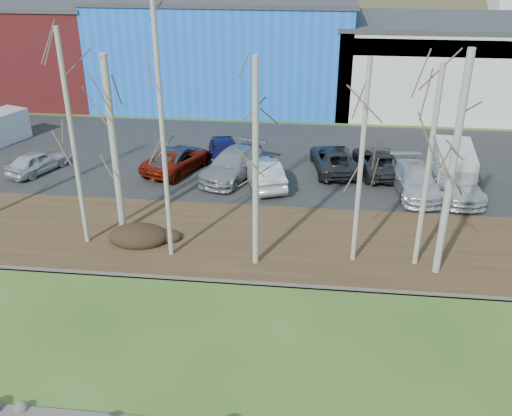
# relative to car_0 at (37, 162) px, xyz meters

# --- Properties ---
(river) EXTENTS (80.00, 8.00, 0.90)m
(river) POSITION_rel_car_0_xyz_m (14.49, -13.85, -0.79)
(river) COLOR black
(river) RESTS_ON ground
(far_bank_rocks) EXTENTS (80.00, 0.80, 0.46)m
(far_bank_rocks) POSITION_rel_car_0_xyz_m (14.49, -9.75, -0.79)
(far_bank_rocks) COLOR #47423D
(far_bank_rocks) RESTS_ON ground
(far_bank) EXTENTS (80.00, 7.00, 0.15)m
(far_bank) POSITION_rel_car_0_xyz_m (14.49, -6.55, -0.72)
(far_bank) COLOR #382616
(far_bank) RESTS_ON ground
(parking_lot) EXTENTS (80.00, 14.00, 0.14)m
(parking_lot) POSITION_rel_car_0_xyz_m (14.49, 3.95, -0.72)
(parking_lot) COLOR black
(parking_lot) RESTS_ON ground
(building_brick) EXTENTS (16.32, 12.24, 7.80)m
(building_brick) POSITION_rel_car_0_xyz_m (-9.51, 17.95, 3.11)
(building_brick) COLOR maroon
(building_brick) RESTS_ON ground
(building_blue) EXTENTS (20.40, 12.24, 8.30)m
(building_blue) POSITION_rel_car_0_xyz_m (8.49, 17.95, 3.36)
(building_blue) COLOR blue
(building_blue) RESTS_ON ground
(building_white) EXTENTS (18.36, 12.24, 6.80)m
(building_white) POSITION_rel_car_0_xyz_m (26.49, 17.93, 2.62)
(building_white) COLOR beige
(building_white) RESTS_ON ground
(dirt_mound) EXTENTS (2.75, 1.94, 0.54)m
(dirt_mound) POSITION_rel_car_0_xyz_m (8.32, -7.37, -0.37)
(dirt_mound) COLOR black
(dirt_mound) RESTS_ON far_bank
(birch_1) EXTENTS (0.21, 0.21, 9.50)m
(birch_1) POSITION_rel_car_0_xyz_m (6.00, -7.69, 4.11)
(birch_1) COLOR #ABA89B
(birch_1) RESTS_ON far_bank
(birch_2) EXTENTS (0.32, 0.32, 8.26)m
(birch_2) POSITION_rel_car_0_xyz_m (7.26, -6.42, 3.49)
(birch_2) COLOR #ABA89B
(birch_2) RESTS_ON far_bank
(birch_3) EXTENTS (0.20, 0.20, 11.00)m
(birch_3) POSITION_rel_car_0_xyz_m (10.10, -8.39, 4.86)
(birch_3) COLOR #ABA89B
(birch_3) RESTS_ON far_bank
(birch_4) EXTENTS (0.25, 0.25, 8.76)m
(birch_4) POSITION_rel_car_0_xyz_m (13.87, -8.66, 3.74)
(birch_4) COLOR #ABA89B
(birch_4) RESTS_ON far_bank
(birch_5) EXTENTS (0.20, 0.20, 8.65)m
(birch_5) POSITION_rel_car_0_xyz_m (18.03, -7.90, 3.68)
(birch_5) COLOR #ABA89B
(birch_5) RESTS_ON far_bank
(birch_6) EXTENTS (0.22, 0.22, 8.49)m
(birch_6) POSITION_rel_car_0_xyz_m (20.65, -7.94, 3.60)
(birch_6) COLOR #ABA89B
(birch_6) RESTS_ON far_bank
(birch_7) EXTENTS (0.29, 0.29, 9.15)m
(birch_7) POSITION_rel_car_0_xyz_m (21.43, -8.54, 3.93)
(birch_7) COLOR #ABA89B
(birch_7) RESTS_ON far_bank
(car_0) EXTENTS (2.88, 4.13, 1.31)m
(car_0) POSITION_rel_car_0_xyz_m (0.00, 0.00, 0.00)
(car_0) COLOR #BEBEC0
(car_0) RESTS_ON parking_lot
(car_1) EXTENTS (2.16, 4.39, 1.38)m
(car_1) POSITION_rel_car_0_xyz_m (8.02, 1.26, 0.04)
(car_1) COLOR black
(car_1) RESTS_ON parking_lot
(car_2) EXTENTS (3.95, 5.47, 1.38)m
(car_2) POSITION_rel_car_0_xyz_m (8.13, 1.17, 0.04)
(car_2) COLOR maroon
(car_2) RESTS_ON parking_lot
(car_3) EXTENTS (3.82, 5.83, 1.57)m
(car_3) POSITION_rel_car_0_xyz_m (11.51, 0.54, 0.13)
(car_3) COLOR gray
(car_3) RESTS_ON parking_lot
(car_4) EXTENTS (2.74, 4.70, 1.50)m
(car_4) POSITION_rel_car_0_xyz_m (10.69, 2.46, 0.10)
(car_4) COLOR #171442
(car_4) RESTS_ON parking_lot
(car_5) EXTENTS (3.07, 4.84, 1.50)m
(car_5) POSITION_rel_car_0_xyz_m (13.34, -0.38, 0.10)
(car_5) COLOR silver
(car_5) RESTS_ON parking_lot
(car_6) EXTENTS (3.12, 5.34, 1.40)m
(car_6) POSITION_rel_car_0_xyz_m (17.27, 2.22, 0.05)
(car_6) COLOR #272729
(car_6) RESTS_ON parking_lot
(car_7) EXTENTS (2.65, 5.37, 1.50)m
(car_7) POSITION_rel_car_0_xyz_m (21.57, -0.55, 0.10)
(car_7) COLOR #B9B9BB
(car_7) RESTS_ON parking_lot
(car_8) EXTENTS (2.65, 5.37, 1.50)m
(car_8) POSITION_rel_car_0_xyz_m (23.68, -0.55, 0.10)
(car_8) COLOR #B9B9BB
(car_8) RESTS_ON parking_lot
(car_9) EXTENTS (3.12, 5.34, 1.40)m
(car_9) POSITION_rel_car_0_xyz_m (19.86, 2.22, 0.05)
(car_9) COLOR #272729
(car_9) RESTS_ON parking_lot
(van_white) EXTENTS (2.46, 4.87, 2.05)m
(van_white) POSITION_rel_car_0_xyz_m (23.81, 0.79, 0.37)
(van_white) COLOR silver
(van_white) RESTS_ON parking_lot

